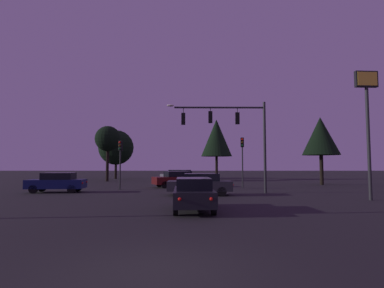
{
  "coord_description": "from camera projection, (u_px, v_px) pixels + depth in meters",
  "views": [
    {
      "loc": [
        0.75,
        -6.23,
        2.12
      ],
      "look_at": [
        0.72,
        19.09,
        3.85
      ],
      "focal_mm": 28.82,
      "sensor_mm": 36.0,
      "label": 1
    }
  ],
  "objects": [
    {
      "name": "ground_plane",
      "position": [
        185.0,
        186.0,
        30.52
      ],
      "size": [
        168.0,
        168.0,
        0.0
      ],
      "primitive_type": "plane",
      "color": "black",
      "rests_on": "ground"
    },
    {
      "name": "traffic_signal_mast_arm",
      "position": [
        233.0,
        127.0,
        23.49
      ],
      "size": [
        7.58,
        0.42,
        6.95
      ],
      "color": "#232326",
      "rests_on": "ground"
    },
    {
      "name": "traffic_light_corner_left",
      "position": [
        243.0,
        152.0,
        28.78
      ],
      "size": [
        0.32,
        0.36,
        4.69
      ],
      "color": "#232326",
      "rests_on": "ground"
    },
    {
      "name": "traffic_light_corner_right",
      "position": [
        121.0,
        155.0,
        26.6
      ],
      "size": [
        0.35,
        0.38,
        4.24
      ],
      "color": "#232326",
      "rests_on": "ground"
    },
    {
      "name": "car_nearside_lane",
      "position": [
        194.0,
        193.0,
        14.37
      ],
      "size": [
        1.95,
        4.35,
        1.52
      ],
      "color": "black",
      "rests_on": "ground"
    },
    {
      "name": "car_crossing_left",
      "position": [
        58.0,
        182.0,
        23.86
      ],
      "size": [
        4.4,
        2.19,
        1.52
      ],
      "color": "#0F1947",
      "rests_on": "ground"
    },
    {
      "name": "car_crossing_right",
      "position": [
        200.0,
        184.0,
        21.68
      ],
      "size": [
        4.57,
        1.87,
        1.52
      ],
      "color": "#232328",
      "rests_on": "ground"
    },
    {
      "name": "car_far_lane",
      "position": [
        177.0,
        179.0,
        29.37
      ],
      "size": [
        4.72,
        3.39,
        1.52
      ],
      "color": "#4C0F0F",
      "rests_on": "ground"
    },
    {
      "name": "car_parked_lot",
      "position": [
        179.0,
        176.0,
        37.82
      ],
      "size": [
        4.67,
        3.51,
        1.52
      ],
      "color": "gray",
      "rests_on": "ground"
    },
    {
      "name": "store_sign_illuminated",
      "position": [
        368.0,
        106.0,
        18.84
      ],
      "size": [
        1.41,
        0.35,
        7.9
      ],
      "color": "#232326",
      "rests_on": "ground"
    },
    {
      "name": "tree_behind_sign",
      "position": [
        321.0,
        136.0,
        33.24
      ],
      "size": [
        3.93,
        3.93,
        7.31
      ],
      "color": "black",
      "rests_on": "ground"
    },
    {
      "name": "tree_left_far",
      "position": [
        116.0,
        148.0,
        47.6
      ],
      "size": [
        5.36,
        5.36,
        7.5
      ],
      "color": "black",
      "rests_on": "ground"
    },
    {
      "name": "tree_center_horizon",
      "position": [
        217.0,
        138.0,
        44.73
      ],
      "size": [
        4.45,
        4.45,
        8.77
      ],
      "color": "black",
      "rests_on": "ground"
    },
    {
      "name": "tree_right_cluster",
      "position": [
        108.0,
        139.0,
        40.15
      ],
      "size": [
        3.32,
        3.32,
        7.21
      ],
      "color": "black",
      "rests_on": "ground"
    }
  ]
}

